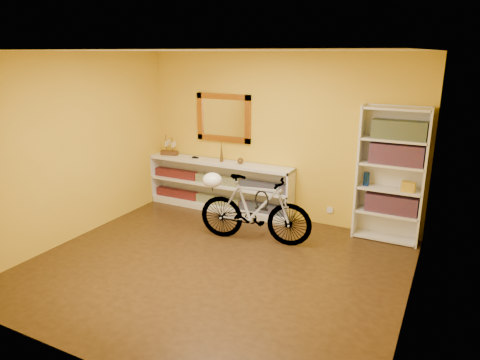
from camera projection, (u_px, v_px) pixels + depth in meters
The scene contains 24 objects.
floor at pixel (215, 267), 5.42m from camera, with size 4.50×4.00×0.01m, color black.
ceiling at pixel (211, 50), 4.68m from camera, with size 4.50×4.00×0.01m, color silver.
back_wall at pixel (278, 138), 6.76m from camera, with size 4.50×0.01×2.60m, color gold.
left_wall at pixel (74, 148), 6.03m from camera, with size 0.01×4.00×2.60m, color gold.
right_wall at pixel (419, 194), 4.07m from camera, with size 0.01×4.00×2.60m, color gold.
gilt_mirror at pixel (223, 118), 7.07m from camera, with size 0.98×0.06×0.78m, color #90531A.
wall_socket at pixel (330, 210), 6.65m from camera, with size 0.09×0.01×0.09m, color silver.
console_unit at pixel (219, 186), 7.27m from camera, with size 2.60×0.35×0.85m, color silver, non-canonical shape.
cd_row_lower at pixel (218, 200), 7.33m from camera, with size 2.50×0.13×0.14m, color black.
cd_row_upper at pixel (218, 180), 7.22m from camera, with size 2.50×0.13×0.14m, color navy.
model_ship at pixel (169, 145), 7.53m from camera, with size 0.30×0.11×0.36m, color #442813, non-canonical shape.
toy_car at pixel (195, 158), 7.35m from camera, with size 0.00×0.00×0.00m, color black.
bronze_ornament at pixel (222, 151), 7.07m from camera, with size 0.06×0.06×0.34m, color brown.
decorative_orb at pixel (240, 161), 6.96m from camera, with size 0.10×0.10×0.10m, color brown.
bookcase at pixel (391, 175), 5.96m from camera, with size 0.90×0.30×1.90m, color silver, non-canonical shape.
book_row_a at pixel (391, 204), 6.05m from camera, with size 0.70×0.22×0.26m, color maroon.
book_row_b at pixel (397, 154), 5.85m from camera, with size 0.70×0.22×0.28m, color maroon.
book_row_c at pixel (399, 130), 5.75m from camera, with size 0.70×0.22×0.25m, color navy.
travel_mug at pixel (366, 179), 6.10m from camera, with size 0.09×0.09×0.20m, color navy.
red_tin at pixel (380, 131), 5.90m from camera, with size 0.14×0.14×0.17m, color #9A2F16.
yellow_bag at pixel (409, 187), 5.85m from camera, with size 0.18×0.12×0.14m, color gold.
bicycle at pixel (255, 209), 6.01m from camera, with size 1.64×0.43×0.97m, color silver.
helmet at pixel (212, 180), 6.09m from camera, with size 0.28×0.27×0.21m, color white.
u_lock at pixel (262, 200), 5.95m from camera, with size 0.21×0.21×0.02m, color black.
Camera 1 is at (2.50, -4.21, 2.58)m, focal length 32.36 mm.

